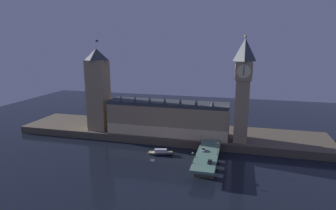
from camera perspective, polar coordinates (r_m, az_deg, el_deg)
name	(u,v)px	position (r m, az deg, el deg)	size (l,w,h in m)	color
ground_plane	(152,156)	(172.39, -3.24, -10.35)	(400.00, 400.00, 0.00)	black
embankment	(168,133)	(206.64, 0.06, -5.65)	(220.00, 42.00, 5.07)	brown
parliament_hall	(168,118)	(193.44, -0.03, -2.62)	(82.70, 18.58, 27.31)	tan
clock_tower	(243,87)	(178.83, 14.96, 3.51)	(10.35, 10.46, 66.44)	tan
victoria_tower	(98,90)	(206.87, -13.99, 3.05)	(13.38, 13.38, 64.14)	tan
bridge	(207,158)	(159.57, 7.95, -10.58)	(11.96, 46.00, 7.08)	slate
car_northbound_lead	(203,150)	(161.93, 7.20, -9.04)	(1.98, 4.05, 1.32)	silver
car_southbound_lead	(210,162)	(147.27, 8.47, -11.31)	(2.11, 4.50, 1.42)	black
pedestrian_near_rail	(196,156)	(152.11, 5.65, -10.37)	(0.38, 0.38, 1.58)	black
street_lamp_near	(193,156)	(144.39, 5.06, -10.37)	(1.34, 0.60, 6.05)	#2D3333
street_lamp_mid	(218,147)	(156.55, 10.11, -8.39)	(1.34, 0.60, 7.19)	#2D3333
street_lamp_far	(201,137)	(171.53, 6.71, -6.55)	(1.34, 0.60, 6.52)	#2D3333
boat_upstream	(161,153)	(173.78, -1.51, -9.66)	(16.97, 7.57, 3.67)	#28282D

